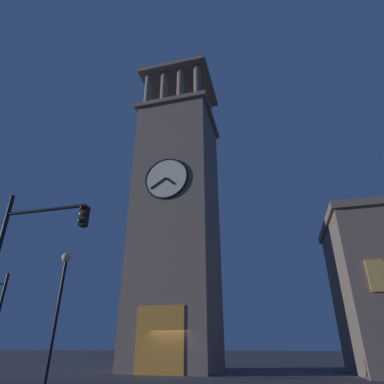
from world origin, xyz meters
TOP-DOWN VIEW (x-y plane):
  - ground_plane at (0.00, 0.00)m, footprint 200.00×200.00m
  - clocktower at (0.66, -2.71)m, footprint 6.70×6.82m
  - traffic_signal_mid at (1.84, 11.96)m, footprint 3.56×0.41m
  - street_lamp at (2.39, 8.59)m, footprint 0.44×0.44m

SIDE VIEW (x-z plane):
  - ground_plane at x=0.00m, z-range 0.00..0.00m
  - street_lamp at x=2.39m, z-range 1.05..6.56m
  - traffic_signal_mid at x=1.84m, z-range 0.94..7.91m
  - clocktower at x=0.66m, z-range -2.94..25.69m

